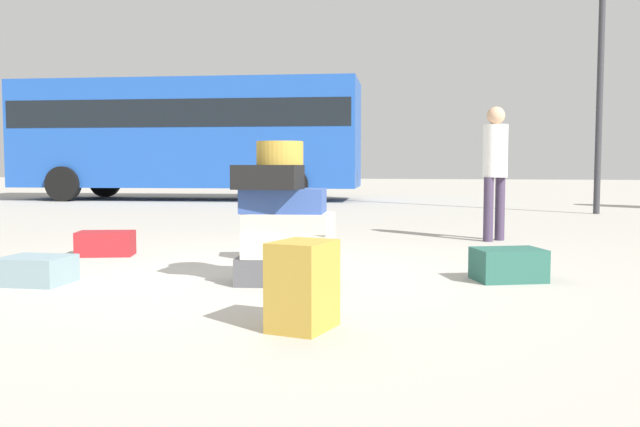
{
  "coord_description": "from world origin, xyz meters",
  "views": [
    {
      "loc": [
        1.84,
        -5.37,
        0.94
      ],
      "look_at": [
        0.49,
        1.1,
        0.46
      ],
      "focal_mm": 38.03,
      "sensor_mm": 36.0,
      "label": 1
    }
  ],
  "objects_px": {
    "suitcase_charcoal_left_side": "(275,229)",
    "suitcase_teal_foreground_far": "(508,265)",
    "parked_bus": "(189,132)",
    "lamp_post": "(602,7)",
    "suitcase_maroon_foreground_near": "(106,243)",
    "person_bearded_onlooker": "(495,161)",
    "suitcase_tan_right_side": "(303,285)",
    "suitcase_tower": "(285,226)",
    "suitcase_slate_white_trunk": "(36,270)"
  },
  "relations": [
    {
      "from": "person_bearded_onlooker",
      "to": "lamp_post",
      "type": "distance_m",
      "value": 6.33
    },
    {
      "from": "person_bearded_onlooker",
      "to": "suitcase_charcoal_left_side",
      "type": "bearing_deg",
      "value": -1.88
    },
    {
      "from": "suitcase_charcoal_left_side",
      "to": "suitcase_teal_foreground_far",
      "type": "xyz_separation_m",
      "value": [
        2.15,
        -0.66,
        -0.19
      ]
    },
    {
      "from": "suitcase_maroon_foreground_near",
      "to": "person_bearded_onlooker",
      "type": "bearing_deg",
      "value": 13.04
    },
    {
      "from": "suitcase_charcoal_left_side",
      "to": "lamp_post",
      "type": "xyz_separation_m",
      "value": [
        4.3,
        7.49,
        3.59
      ]
    },
    {
      "from": "suitcase_slate_white_trunk",
      "to": "parked_bus",
      "type": "bearing_deg",
      "value": 105.81
    },
    {
      "from": "person_bearded_onlooker",
      "to": "parked_bus",
      "type": "height_order",
      "value": "parked_bus"
    },
    {
      "from": "suitcase_charcoal_left_side",
      "to": "suitcase_slate_white_trunk",
      "type": "bearing_deg",
      "value": -152.21
    },
    {
      "from": "suitcase_teal_foreground_far",
      "to": "person_bearded_onlooker",
      "type": "height_order",
      "value": "person_bearded_onlooker"
    },
    {
      "from": "suitcase_charcoal_left_side",
      "to": "suitcase_tan_right_side",
      "type": "distance_m",
      "value": 2.74
    },
    {
      "from": "suitcase_tan_right_side",
      "to": "lamp_post",
      "type": "relative_size",
      "value": 0.08
    },
    {
      "from": "lamp_post",
      "to": "suitcase_maroon_foreground_near",
      "type": "bearing_deg",
      "value": -129.59
    },
    {
      "from": "suitcase_maroon_foreground_near",
      "to": "suitcase_charcoal_left_side",
      "type": "bearing_deg",
      "value": -18.04
    },
    {
      "from": "suitcase_slate_white_trunk",
      "to": "suitcase_tan_right_side",
      "type": "relative_size",
      "value": 1.0
    },
    {
      "from": "suitcase_tan_right_side",
      "to": "parked_bus",
      "type": "xyz_separation_m",
      "value": [
        -6.35,
        13.51,
        1.58
      ]
    },
    {
      "from": "suitcase_tower",
      "to": "suitcase_tan_right_side",
      "type": "height_order",
      "value": "suitcase_tower"
    },
    {
      "from": "suitcase_teal_foreground_far",
      "to": "parked_bus",
      "type": "bearing_deg",
      "value": 102.91
    },
    {
      "from": "parked_bus",
      "to": "lamp_post",
      "type": "distance_m",
      "value": 10.56
    },
    {
      "from": "person_bearded_onlooker",
      "to": "suitcase_maroon_foreground_near",
      "type": "bearing_deg",
      "value": -19.41
    },
    {
      "from": "person_bearded_onlooker",
      "to": "parked_bus",
      "type": "xyz_separation_m",
      "value": [
        -7.62,
        8.62,
        0.85
      ]
    },
    {
      "from": "suitcase_maroon_foreground_near",
      "to": "lamp_post",
      "type": "xyz_separation_m",
      "value": [
        6.14,
        7.43,
        3.79
      ]
    },
    {
      "from": "suitcase_tower",
      "to": "suitcase_maroon_foreground_near",
      "type": "xyz_separation_m",
      "value": [
        -2.24,
        1.19,
        -0.33
      ]
    },
    {
      "from": "suitcase_maroon_foreground_near",
      "to": "suitcase_charcoal_left_side",
      "type": "height_order",
      "value": "suitcase_charcoal_left_side"
    },
    {
      "from": "suitcase_charcoal_left_side",
      "to": "suitcase_tan_right_side",
      "type": "bearing_deg",
      "value": -89.37
    },
    {
      "from": "suitcase_tan_right_side",
      "to": "parked_bus",
      "type": "relative_size",
      "value": 0.05
    },
    {
      "from": "parked_bus",
      "to": "suitcase_charcoal_left_side",
      "type": "bearing_deg",
      "value": -68.53
    },
    {
      "from": "suitcase_tower",
      "to": "suitcase_tan_right_side",
      "type": "xyz_separation_m",
      "value": [
        0.49,
        -1.45,
        -0.2
      ]
    },
    {
      "from": "suitcase_charcoal_left_side",
      "to": "lamp_post",
      "type": "height_order",
      "value": "lamp_post"
    },
    {
      "from": "suitcase_slate_white_trunk",
      "to": "parked_bus",
      "type": "relative_size",
      "value": 0.05
    },
    {
      "from": "suitcase_charcoal_left_side",
      "to": "person_bearded_onlooker",
      "type": "height_order",
      "value": "person_bearded_onlooker"
    },
    {
      "from": "suitcase_tower",
      "to": "lamp_post",
      "type": "relative_size",
      "value": 0.19
    },
    {
      "from": "suitcase_maroon_foreground_near",
      "to": "suitcase_tan_right_side",
      "type": "xyz_separation_m",
      "value": [
        2.73,
        -2.65,
        0.13
      ]
    },
    {
      "from": "suitcase_maroon_foreground_near",
      "to": "lamp_post",
      "type": "height_order",
      "value": "lamp_post"
    },
    {
      "from": "suitcase_maroon_foreground_near",
      "to": "suitcase_teal_foreground_far",
      "type": "height_order",
      "value": "suitcase_teal_foreground_far"
    },
    {
      "from": "lamp_post",
      "to": "parked_bus",
      "type": "bearing_deg",
      "value": 160.65
    },
    {
      "from": "suitcase_maroon_foreground_near",
      "to": "lamp_post",
      "type": "bearing_deg",
      "value": 34.2
    },
    {
      "from": "suitcase_tan_right_side",
      "to": "suitcase_maroon_foreground_near",
      "type": "bearing_deg",
      "value": 149.11
    },
    {
      "from": "suitcase_slate_white_trunk",
      "to": "parked_bus",
      "type": "height_order",
      "value": "parked_bus"
    },
    {
      "from": "suitcase_tower",
      "to": "parked_bus",
      "type": "height_order",
      "value": "parked_bus"
    },
    {
      "from": "suitcase_charcoal_left_side",
      "to": "parked_bus",
      "type": "height_order",
      "value": "parked_bus"
    },
    {
      "from": "suitcase_slate_white_trunk",
      "to": "lamp_post",
      "type": "height_order",
      "value": "lamp_post"
    },
    {
      "from": "suitcase_maroon_foreground_near",
      "to": "suitcase_tan_right_side",
      "type": "distance_m",
      "value": 3.8
    },
    {
      "from": "suitcase_charcoal_left_side",
      "to": "person_bearded_onlooker",
      "type": "distance_m",
      "value": 3.23
    },
    {
      "from": "suitcase_slate_white_trunk",
      "to": "suitcase_charcoal_left_side",
      "type": "bearing_deg",
      "value": 44.41
    },
    {
      "from": "suitcase_teal_foreground_far",
      "to": "parked_bus",
      "type": "distance_m",
      "value": 13.96
    },
    {
      "from": "suitcase_maroon_foreground_near",
      "to": "parked_bus",
      "type": "distance_m",
      "value": 11.57
    },
    {
      "from": "parked_bus",
      "to": "lamp_post",
      "type": "xyz_separation_m",
      "value": [
        9.76,
        -3.43,
        2.08
      ]
    },
    {
      "from": "suitcase_slate_white_trunk",
      "to": "suitcase_charcoal_left_side",
      "type": "relative_size",
      "value": 0.79
    },
    {
      "from": "suitcase_tower",
      "to": "suitcase_teal_foreground_far",
      "type": "height_order",
      "value": "suitcase_tower"
    },
    {
      "from": "suitcase_maroon_foreground_near",
      "to": "parked_bus",
      "type": "xyz_separation_m",
      "value": [
        -3.62,
        10.86,
        1.71
      ]
    }
  ]
}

